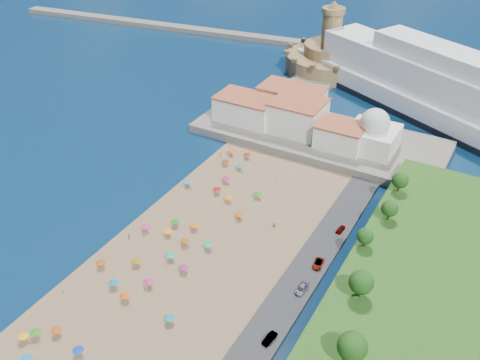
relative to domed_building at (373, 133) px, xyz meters
The scene contains 12 objects.
ground 77.60m from the domed_building, 112.91° to the right, with size 700.00×700.00×0.00m, color #071938.
terrace 21.44m from the domed_building, behind, with size 90.00×36.00×3.00m, color #59544C.
jetty 56.51m from the domed_building, 138.62° to the left, with size 18.00×70.00×2.40m, color #59544C.
breakwater 162.43m from the domed_building, 149.64° to the left, with size 200.00×7.00×2.60m, color #59544C.
waterfront_buildings 33.17m from the domed_building, behind, with size 57.00×29.00×11.00m.
domed_building is the anchor object (origin of this frame).
fortress 79.11m from the domed_building, 122.08° to the left, with size 40.00×40.00×32.40m.
cruise_ship 42.62m from the domed_building, 64.23° to the left, with size 151.27×90.60×34.37m.
beach_parasols 88.23m from the domed_building, 111.04° to the right, with size 31.38×116.99×2.20m.
beachgoers 75.41m from the domed_building, 114.40° to the right, with size 37.45×101.79×1.89m.
parked_cars 74.79m from the domed_building, 85.37° to the right, with size 2.67×74.70×1.42m.
hillside_trees 82.98m from the domed_building, 76.66° to the right, with size 14.23×110.04×7.82m.
Camera 1 is at (69.17, -90.59, 95.16)m, focal length 40.00 mm.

